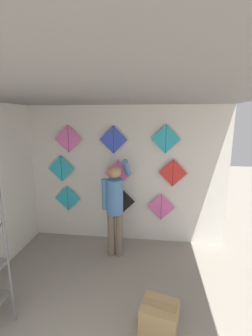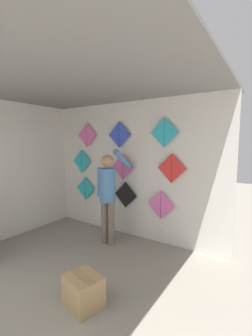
# 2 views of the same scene
# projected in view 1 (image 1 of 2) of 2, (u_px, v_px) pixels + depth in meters

# --- Properties ---
(back_panel) EXTENTS (4.41, 0.06, 2.80)m
(back_panel) POSITION_uv_depth(u_px,v_px,m) (116.00, 175.00, 4.62)
(back_panel) COLOR silver
(back_panel) RESTS_ON ground
(ceiling_slab) EXTENTS (4.41, 4.63, 0.04)m
(ceiling_slab) POSITION_uv_depth(u_px,v_px,m) (86.00, 92.00, 2.43)
(ceiling_slab) COLOR gray
(shopkeeper) EXTENTS (0.47, 0.65, 1.85)m
(shopkeeper) POSITION_uv_depth(u_px,v_px,m) (115.00, 203.00, 4.08)
(shopkeeper) COLOR #726656
(shopkeeper) RESTS_ON ground
(cardboard_box) EXTENTS (0.50, 0.45, 0.38)m
(cardboard_box) POSITION_uv_depth(u_px,v_px,m) (159.00, 318.00, 2.71)
(cardboard_box) COLOR tan
(cardboard_box) RESTS_ON ground
(kite_0) EXTENTS (0.55, 0.04, 0.76)m
(kite_0) POSITION_uv_depth(u_px,v_px,m) (68.00, 200.00, 4.78)
(kite_0) COLOR #28B2C6
(kite_1) EXTENTS (0.55, 0.04, 0.76)m
(kite_1) POSITION_uv_depth(u_px,v_px,m) (121.00, 203.00, 4.64)
(kite_1) COLOR black
(kite_2) EXTENTS (0.55, 0.04, 0.76)m
(kite_2) POSITION_uv_depth(u_px,v_px,m) (161.00, 209.00, 4.57)
(kite_2) COLOR pink
(kite_3) EXTENTS (0.55, 0.01, 0.55)m
(kite_3) POSITION_uv_depth(u_px,v_px,m) (61.00, 169.00, 4.64)
(kite_3) COLOR #28B2C6
(kite_4) EXTENTS (0.55, 0.01, 0.55)m
(kite_4) POSITION_uv_depth(u_px,v_px,m) (118.00, 173.00, 4.52)
(kite_4) COLOR pink
(kite_5) EXTENTS (0.55, 0.01, 0.55)m
(kite_5) POSITION_uv_depth(u_px,v_px,m) (173.00, 173.00, 4.38)
(kite_5) COLOR red
(kite_6) EXTENTS (0.55, 0.01, 0.55)m
(kite_6) POSITION_uv_depth(u_px,v_px,m) (68.00, 139.00, 4.49)
(kite_6) COLOR pink
(kite_7) EXTENTS (0.55, 0.01, 0.55)m
(kite_7) POSITION_uv_depth(u_px,v_px,m) (113.00, 140.00, 4.38)
(kite_7) COLOR blue
(kite_8) EXTENTS (0.55, 0.01, 0.55)m
(kite_8) POSITION_uv_depth(u_px,v_px,m) (166.00, 139.00, 4.26)
(kite_8) COLOR #28B2C6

